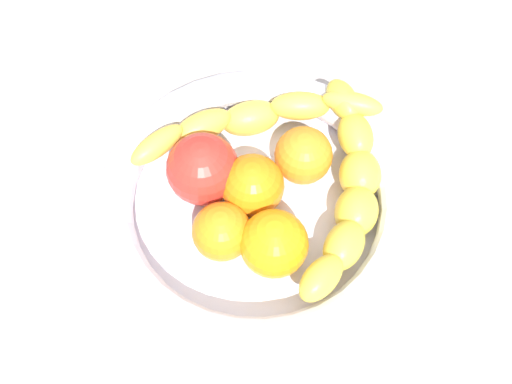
# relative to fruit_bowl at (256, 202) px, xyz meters

# --- Properties ---
(kitchen_counter) EXTENTS (1.20, 1.20, 0.03)m
(kitchen_counter) POSITION_rel_fruit_bowl_xyz_m (0.00, 0.00, -0.04)
(kitchen_counter) COLOR #B0A4A0
(kitchen_counter) RESTS_ON ground
(fruit_bowl) EXTENTS (0.30, 0.30, 0.05)m
(fruit_bowl) POSITION_rel_fruit_bowl_xyz_m (0.00, 0.00, 0.00)
(fruit_bowl) COLOR silver
(fruit_bowl) RESTS_ON kitchen_counter
(banana_draped_left) EXTENTS (0.20, 0.16, 0.05)m
(banana_draped_left) POSITION_rel_fruit_bowl_xyz_m (0.03, 0.08, 0.02)
(banana_draped_left) COLOR yellow
(banana_draped_left) RESTS_ON fruit_bowl
(banana_draped_right) EXTENTS (0.09, 0.25, 0.05)m
(banana_draped_right) POSITION_rel_fruit_bowl_xyz_m (-0.08, 0.03, 0.02)
(banana_draped_right) COLOR yellow
(banana_draped_right) RESTS_ON fruit_bowl
(orange_front) EXTENTS (0.05, 0.05, 0.05)m
(orange_front) POSITION_rel_fruit_bowl_xyz_m (0.02, -0.04, 0.02)
(orange_front) COLOR orange
(orange_front) RESTS_ON fruit_bowl
(orange_mid_left) EXTENTS (0.06, 0.06, 0.06)m
(orange_mid_left) POSITION_rel_fruit_bowl_xyz_m (-0.01, -0.00, 0.02)
(orange_mid_left) COLOR orange
(orange_mid_left) RESTS_ON fruit_bowl
(orange_mid_right) EXTENTS (0.06, 0.06, 0.06)m
(orange_mid_right) POSITION_rel_fruit_bowl_xyz_m (-0.02, 0.06, 0.02)
(orange_mid_right) COLOR orange
(orange_mid_right) RESTS_ON fruit_bowl
(orange_rear) EXTENTS (0.06, 0.06, 0.06)m
(orange_rear) POSITION_rel_fruit_bowl_xyz_m (0.05, -0.01, 0.02)
(orange_rear) COLOR orange
(orange_rear) RESTS_ON fruit_bowl
(tomato_red) EXTENTS (0.07, 0.07, 0.07)m
(tomato_red) POSITION_rel_fruit_bowl_xyz_m (-0.04, -0.04, 0.02)
(tomato_red) COLOR red
(tomato_red) RESTS_ON fruit_bowl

